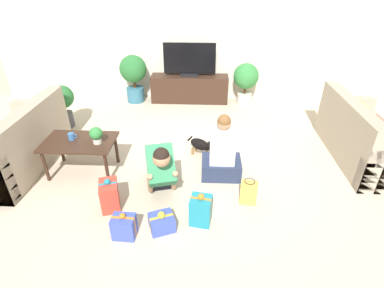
{
  "coord_description": "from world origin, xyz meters",
  "views": [
    {
      "loc": [
        0.15,
        -3.58,
        2.44
      ],
      "look_at": [
        -0.01,
        -0.2,
        0.45
      ],
      "focal_mm": 28.0,
      "sensor_mm": 36.0,
      "label": 1
    }
  ],
  "objects_px": {
    "gift_bag_a": "(248,192)",
    "gift_box_c": "(201,210)",
    "potted_plant_back_right": "(246,79)",
    "person_kneeling": "(160,167)",
    "potted_plant_back_left": "(134,74)",
    "gift_box_a": "(162,222)",
    "coffee_table": "(80,145)",
    "gift_box_d": "(124,227)",
    "potted_plant_corner_left": "(63,101)",
    "tv_console": "(190,89)",
    "gift_box_b": "(110,195)",
    "mug": "(72,136)",
    "dog": "(202,145)",
    "sofa_right": "(362,138)",
    "person_sitting": "(222,155)",
    "tabletop_plant": "(96,135)",
    "tv": "(189,62)",
    "sofa_left": "(18,145)"
  },
  "relations": [
    {
      "from": "potted_plant_back_left",
      "to": "person_kneeling",
      "type": "height_order",
      "value": "potted_plant_back_left"
    },
    {
      "from": "coffee_table",
      "to": "potted_plant_back_right",
      "type": "relative_size",
      "value": 1.12
    },
    {
      "from": "potted_plant_back_right",
      "to": "gift_box_a",
      "type": "distance_m",
      "value": 3.81
    },
    {
      "from": "person_sitting",
      "to": "tabletop_plant",
      "type": "bearing_deg",
      "value": 0.48
    },
    {
      "from": "potted_plant_corner_left",
      "to": "gift_bag_a",
      "type": "height_order",
      "value": "potted_plant_corner_left"
    },
    {
      "from": "sofa_right",
      "to": "gift_bag_a",
      "type": "distance_m",
      "value": 2.08
    },
    {
      "from": "tv_console",
      "to": "tv",
      "type": "bearing_deg",
      "value": -86.42
    },
    {
      "from": "sofa_left",
      "to": "potted_plant_corner_left",
      "type": "relative_size",
      "value": 2.32
    },
    {
      "from": "tv_console",
      "to": "gift_box_c",
      "type": "relative_size",
      "value": 4.03
    },
    {
      "from": "tv",
      "to": "potted_plant_back_right",
      "type": "bearing_deg",
      "value": -2.51
    },
    {
      "from": "gift_box_c",
      "to": "potted_plant_back_left",
      "type": "bearing_deg",
      "value": 112.79
    },
    {
      "from": "sofa_right",
      "to": "tv_console",
      "type": "relative_size",
      "value": 1.11
    },
    {
      "from": "gift_box_b",
      "to": "gift_bag_a",
      "type": "height_order",
      "value": "gift_box_b"
    },
    {
      "from": "person_kneeling",
      "to": "gift_box_c",
      "type": "xyz_separation_m",
      "value": [
        0.51,
        -0.54,
        -0.17
      ]
    },
    {
      "from": "potted_plant_back_right",
      "to": "dog",
      "type": "height_order",
      "value": "potted_plant_back_right"
    },
    {
      "from": "potted_plant_back_left",
      "to": "dog",
      "type": "xyz_separation_m",
      "value": [
        1.45,
        -2.12,
        -0.39
      ]
    },
    {
      "from": "gift_bag_a",
      "to": "gift_box_c",
      "type": "bearing_deg",
      "value": -148.56
    },
    {
      "from": "coffee_table",
      "to": "gift_box_c",
      "type": "bearing_deg",
      "value": -28.74
    },
    {
      "from": "person_kneeling",
      "to": "gift_box_d",
      "type": "distance_m",
      "value": 0.86
    },
    {
      "from": "tv_console",
      "to": "gift_box_a",
      "type": "xyz_separation_m",
      "value": [
        -0.1,
        -3.63,
        -0.19
      ]
    },
    {
      "from": "tv",
      "to": "potted_plant_back_left",
      "type": "height_order",
      "value": "tv"
    },
    {
      "from": "potted_plant_back_right",
      "to": "gift_box_b",
      "type": "distance_m",
      "value": 3.79
    },
    {
      "from": "potted_plant_back_left",
      "to": "gift_box_b",
      "type": "xyz_separation_m",
      "value": [
        0.39,
        -3.27,
        -0.41
      ]
    },
    {
      "from": "gift_box_b",
      "to": "mug",
      "type": "height_order",
      "value": "mug"
    },
    {
      "from": "potted_plant_corner_left",
      "to": "gift_box_d",
      "type": "distance_m",
      "value": 2.98
    },
    {
      "from": "tabletop_plant",
      "to": "person_kneeling",
      "type": "bearing_deg",
      "value": -20.18
    },
    {
      "from": "gift_box_d",
      "to": "tabletop_plant",
      "type": "height_order",
      "value": "tabletop_plant"
    },
    {
      "from": "potted_plant_back_left",
      "to": "gift_box_a",
      "type": "bearing_deg",
      "value": -73.84
    },
    {
      "from": "coffee_table",
      "to": "gift_box_d",
      "type": "distance_m",
      "value": 1.45
    },
    {
      "from": "potted_plant_back_right",
      "to": "dog",
      "type": "distance_m",
      "value": 2.3
    },
    {
      "from": "dog",
      "to": "sofa_left",
      "type": "bearing_deg",
      "value": 132.05
    },
    {
      "from": "gift_box_d",
      "to": "sofa_left",
      "type": "bearing_deg",
      "value": 144.94
    },
    {
      "from": "gift_box_a",
      "to": "mug",
      "type": "xyz_separation_m",
      "value": [
        -1.32,
        1.05,
        0.44
      ]
    },
    {
      "from": "potted_plant_corner_left",
      "to": "gift_box_a",
      "type": "height_order",
      "value": "potted_plant_corner_left"
    },
    {
      "from": "sofa_right",
      "to": "potted_plant_back_left",
      "type": "relative_size",
      "value": 1.81
    },
    {
      "from": "potted_plant_back_right",
      "to": "gift_box_d",
      "type": "height_order",
      "value": "potted_plant_back_right"
    },
    {
      "from": "tv_console",
      "to": "potted_plant_corner_left",
      "type": "relative_size",
      "value": 2.09
    },
    {
      "from": "gift_box_d",
      "to": "gift_box_a",
      "type": "bearing_deg",
      "value": 17.88
    },
    {
      "from": "potted_plant_back_right",
      "to": "person_kneeling",
      "type": "distance_m",
      "value": 3.21
    },
    {
      "from": "gift_box_a",
      "to": "gift_box_c",
      "type": "xyz_separation_m",
      "value": [
        0.42,
        0.12,
        0.08
      ]
    },
    {
      "from": "coffee_table",
      "to": "tv",
      "type": "bearing_deg",
      "value": 63.18
    },
    {
      "from": "tv_console",
      "to": "potted_plant_back_left",
      "type": "bearing_deg",
      "value": -177.49
    },
    {
      "from": "tv",
      "to": "gift_box_a",
      "type": "xyz_separation_m",
      "value": [
        -0.1,
        -3.63,
        -0.76
      ]
    },
    {
      "from": "potted_plant_back_right",
      "to": "gift_box_b",
      "type": "bearing_deg",
      "value": -119.97
    },
    {
      "from": "dog",
      "to": "gift_box_c",
      "type": "xyz_separation_m",
      "value": [
        0.01,
        -1.34,
        -0.03
      ]
    },
    {
      "from": "potted_plant_back_right",
      "to": "gift_box_c",
      "type": "height_order",
      "value": "potted_plant_back_right"
    },
    {
      "from": "tabletop_plant",
      "to": "gift_box_a",
      "type": "bearing_deg",
      "value": -45.76
    },
    {
      "from": "potted_plant_corner_left",
      "to": "gift_box_b",
      "type": "relative_size",
      "value": 1.85
    },
    {
      "from": "potted_plant_corner_left",
      "to": "person_kneeling",
      "type": "bearing_deg",
      "value": -41.54
    },
    {
      "from": "tv",
      "to": "gift_box_b",
      "type": "height_order",
      "value": "tv"
    }
  ]
}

